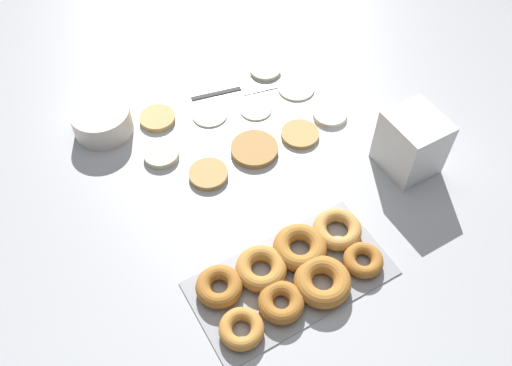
{
  "coord_description": "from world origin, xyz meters",
  "views": [
    {
      "loc": [
        -0.43,
        -0.76,
        1.01
      ],
      "look_at": [
        -0.05,
        -0.1,
        0.04
      ],
      "focal_mm": 38.0,
      "sensor_mm": 36.0,
      "label": 1
    }
  ],
  "objects_px": {
    "pancake_2": "(296,88)",
    "pancake_3": "(208,174)",
    "pancake_7": "(157,118)",
    "pancake_4": "(265,70)",
    "pancake_5": "(254,149)",
    "pancake_6": "(256,109)",
    "pancake_9": "(330,115)",
    "pancake_8": "(300,134)",
    "batter_bowl": "(102,121)",
    "pancake_1": "(161,154)",
    "container_stack": "(411,143)",
    "donut_tray": "(293,272)",
    "spatula": "(251,86)",
    "pancake_0": "(210,114)"
  },
  "relations": [
    {
      "from": "pancake_8",
      "to": "spatula",
      "type": "distance_m",
      "value": 0.22
    },
    {
      "from": "batter_bowl",
      "to": "pancake_8",
      "type": "bearing_deg",
      "value": -32.35
    },
    {
      "from": "pancake_2",
      "to": "pancake_3",
      "type": "relative_size",
      "value": 1.07
    },
    {
      "from": "pancake_3",
      "to": "pancake_5",
      "type": "xyz_separation_m",
      "value": [
        0.13,
        0.01,
        0.0
      ]
    },
    {
      "from": "pancake_6",
      "to": "batter_bowl",
      "type": "distance_m",
      "value": 0.39
    },
    {
      "from": "pancake_3",
      "to": "pancake_4",
      "type": "xyz_separation_m",
      "value": [
        0.31,
        0.25,
        -0.0
      ]
    },
    {
      "from": "pancake_1",
      "to": "pancake_3",
      "type": "height_order",
      "value": "pancake_1"
    },
    {
      "from": "pancake_6",
      "to": "pancake_5",
      "type": "bearing_deg",
      "value": -121.5
    },
    {
      "from": "pancake_0",
      "to": "pancake_3",
      "type": "relative_size",
      "value": 0.99
    },
    {
      "from": "pancake_9",
      "to": "batter_bowl",
      "type": "bearing_deg",
      "value": 154.69
    },
    {
      "from": "donut_tray",
      "to": "container_stack",
      "type": "bearing_deg",
      "value": 16.89
    },
    {
      "from": "pancake_6",
      "to": "pancake_7",
      "type": "bearing_deg",
      "value": 158.4
    },
    {
      "from": "pancake_9",
      "to": "pancake_5",
      "type": "bearing_deg",
      "value": -178.5
    },
    {
      "from": "spatula",
      "to": "pancake_9",
      "type": "bearing_deg",
      "value": -47.28
    },
    {
      "from": "pancake_0",
      "to": "pancake_9",
      "type": "height_order",
      "value": "pancake_9"
    },
    {
      "from": "pancake_6",
      "to": "pancake_8",
      "type": "height_order",
      "value": "pancake_8"
    },
    {
      "from": "pancake_5",
      "to": "batter_bowl",
      "type": "distance_m",
      "value": 0.39
    },
    {
      "from": "pancake_7",
      "to": "batter_bowl",
      "type": "xyz_separation_m",
      "value": [
        -0.13,
        0.04,
        0.03
      ]
    },
    {
      "from": "pancake_0",
      "to": "donut_tray",
      "type": "bearing_deg",
      "value": -97.51
    },
    {
      "from": "pancake_3",
      "to": "container_stack",
      "type": "height_order",
      "value": "container_stack"
    },
    {
      "from": "pancake_2",
      "to": "pancake_6",
      "type": "height_order",
      "value": "pancake_2"
    },
    {
      "from": "pancake_2",
      "to": "pancake_5",
      "type": "relative_size",
      "value": 0.85
    },
    {
      "from": "pancake_3",
      "to": "pancake_8",
      "type": "bearing_deg",
      "value": 0.3
    },
    {
      "from": "pancake_1",
      "to": "container_stack",
      "type": "distance_m",
      "value": 0.6
    },
    {
      "from": "pancake_2",
      "to": "pancake_8",
      "type": "height_order",
      "value": "pancake_8"
    },
    {
      "from": "pancake_4",
      "to": "spatula",
      "type": "height_order",
      "value": "pancake_4"
    },
    {
      "from": "pancake_3",
      "to": "spatula",
      "type": "distance_m",
      "value": 0.33
    },
    {
      "from": "pancake_9",
      "to": "batter_bowl",
      "type": "distance_m",
      "value": 0.58
    },
    {
      "from": "pancake_2",
      "to": "pancake_4",
      "type": "xyz_separation_m",
      "value": [
        -0.04,
        0.1,
        0.0
      ]
    },
    {
      "from": "pancake_3",
      "to": "pancake_8",
      "type": "relative_size",
      "value": 0.98
    },
    {
      "from": "pancake_4",
      "to": "spatula",
      "type": "distance_m",
      "value": 0.07
    },
    {
      "from": "pancake_9",
      "to": "donut_tray",
      "type": "distance_m",
      "value": 0.48
    },
    {
      "from": "pancake_6",
      "to": "pancake_9",
      "type": "distance_m",
      "value": 0.2
    },
    {
      "from": "pancake_4",
      "to": "pancake_6",
      "type": "bearing_deg",
      "value": -130.28
    },
    {
      "from": "pancake_8",
      "to": "pancake_9",
      "type": "xyz_separation_m",
      "value": [
        0.11,
        0.02,
        0.0
      ]
    },
    {
      "from": "pancake_6",
      "to": "container_stack",
      "type": "relative_size",
      "value": 0.57
    },
    {
      "from": "pancake_8",
      "to": "batter_bowl",
      "type": "xyz_separation_m",
      "value": [
        -0.42,
        0.27,
        0.03
      ]
    },
    {
      "from": "batter_bowl",
      "to": "container_stack",
      "type": "distance_m",
      "value": 0.76
    },
    {
      "from": "pancake_0",
      "to": "pancake_6",
      "type": "bearing_deg",
      "value": -20.59
    },
    {
      "from": "pancake_4",
      "to": "pancake_5",
      "type": "height_order",
      "value": "pancake_5"
    },
    {
      "from": "pancake_6",
      "to": "batter_bowl",
      "type": "xyz_separation_m",
      "value": [
        -0.37,
        0.13,
        0.03
      ]
    },
    {
      "from": "pancake_8",
      "to": "pancake_6",
      "type": "bearing_deg",
      "value": 110.05
    },
    {
      "from": "pancake_5",
      "to": "pancake_7",
      "type": "distance_m",
      "value": 0.27
    },
    {
      "from": "pancake_1",
      "to": "container_stack",
      "type": "height_order",
      "value": "container_stack"
    },
    {
      "from": "pancake_2",
      "to": "pancake_3",
      "type": "distance_m",
      "value": 0.38
    },
    {
      "from": "pancake_5",
      "to": "pancake_6",
      "type": "relative_size",
      "value": 1.37
    },
    {
      "from": "pancake_5",
      "to": "pancake_7",
      "type": "bearing_deg",
      "value": 126.66
    },
    {
      "from": "pancake_6",
      "to": "pancake_9",
      "type": "height_order",
      "value": "pancake_9"
    },
    {
      "from": "pancake_3",
      "to": "pancake_7",
      "type": "height_order",
      "value": "same"
    },
    {
      "from": "donut_tray",
      "to": "pancake_8",
      "type": "bearing_deg",
      "value": 54.93
    }
  ]
}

